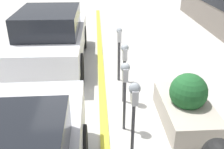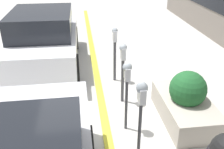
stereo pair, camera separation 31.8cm
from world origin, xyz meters
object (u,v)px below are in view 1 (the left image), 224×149
object	(u,v)px
parked_car_middle	(51,36)
planter_box	(186,105)
parking_meter_middle	(125,62)
parking_meter_second	(125,80)
parking_meter_fourth	(119,46)
parking_meter_nearest	(134,105)

from	to	relation	value
parked_car_middle	planter_box	bearing A→B (deg)	-134.94
parking_meter_middle	parked_car_middle	distance (m)	2.90
planter_box	parking_meter_second	bearing A→B (deg)	96.59
parking_meter_middle	parking_meter_fourth	xyz separation A→B (m)	(1.04, 0.02, -0.03)
parking_meter_fourth	planter_box	world-z (taller)	parking_meter_fourth
parking_meter_fourth	parking_meter_second	bearing A→B (deg)	177.98
parking_meter_nearest	parking_meter_fourth	world-z (taller)	parking_meter_nearest
parking_meter_middle	parking_meter_second	bearing A→B (deg)	174.41
parking_meter_nearest	planter_box	xyz separation A→B (m)	(1.11, -1.21, -0.79)
parking_meter_middle	planter_box	world-z (taller)	parking_meter_middle
parking_meter_second	parking_meter_middle	world-z (taller)	parking_meter_second
parking_meter_middle	planter_box	xyz separation A→B (m)	(-0.84, -1.13, -0.58)
planter_box	parked_car_middle	xyz separation A→B (m)	(3.06, 2.99, 0.46)
parking_meter_second	parking_meter_middle	xyz separation A→B (m)	(0.98, -0.10, -0.09)
parking_meter_fourth	planter_box	size ratio (longest dim) A/B	0.83
planter_box	parking_meter_fourth	bearing A→B (deg)	31.51
parking_meter_middle	planter_box	bearing A→B (deg)	-126.61
parking_meter_second	parked_car_middle	world-z (taller)	parked_car_middle
parking_meter_nearest	parking_meter_fourth	size ratio (longest dim) A/B	1.08
parking_meter_middle	parked_car_middle	size ratio (longest dim) A/B	0.34
parking_meter_nearest	parking_meter_second	bearing A→B (deg)	1.18
parking_meter_nearest	planter_box	bearing A→B (deg)	-47.28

